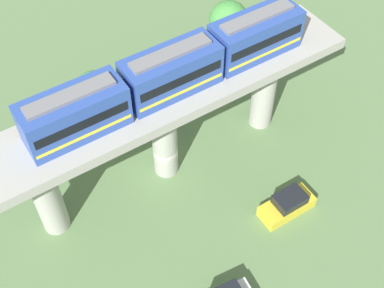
{
  "coord_description": "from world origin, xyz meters",
  "views": [
    {
      "loc": [
        21.94,
        -11.83,
        33.02
      ],
      "look_at": [
        2.5,
        0.81,
        5.05
      ],
      "focal_mm": 48.36,
      "sensor_mm": 36.0,
      "label": 1
    }
  ],
  "objects_px": {
    "parked_car_yellow": "(287,205)",
    "tree_mid_lot": "(95,92)",
    "train": "(171,72)",
    "tree_far_corner": "(229,21)"
  },
  "relations": [
    {
      "from": "parked_car_yellow",
      "to": "tree_mid_lot",
      "type": "xyz_separation_m",
      "value": [
        -15.63,
        -7.59,
        2.82
      ]
    },
    {
      "from": "train",
      "to": "tree_mid_lot",
      "type": "distance_m",
      "value": 10.18
    },
    {
      "from": "tree_mid_lot",
      "to": "tree_far_corner",
      "type": "bearing_deg",
      "value": 96.42
    },
    {
      "from": "train",
      "to": "parked_car_yellow",
      "type": "distance_m",
      "value": 13.22
    },
    {
      "from": "parked_car_yellow",
      "to": "tree_mid_lot",
      "type": "height_order",
      "value": "tree_mid_lot"
    },
    {
      "from": "tree_far_corner",
      "to": "train",
      "type": "bearing_deg",
      "value": -52.0
    },
    {
      "from": "train",
      "to": "tree_mid_lot",
      "type": "relative_size",
      "value": 3.84
    },
    {
      "from": "train",
      "to": "tree_far_corner",
      "type": "height_order",
      "value": "train"
    },
    {
      "from": "parked_car_yellow",
      "to": "tree_mid_lot",
      "type": "distance_m",
      "value": 17.6
    },
    {
      "from": "tree_far_corner",
      "to": "tree_mid_lot",
      "type": "bearing_deg",
      "value": -83.58
    }
  ]
}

